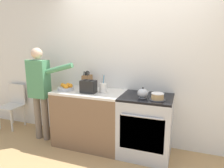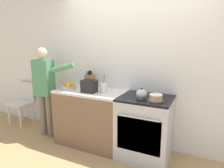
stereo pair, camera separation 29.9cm
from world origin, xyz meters
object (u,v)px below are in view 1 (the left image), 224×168
stove_range (146,126)px  person_baker (40,86)px  knife_block (87,81)px  utensil_crock (103,88)px  fruit_bowl (66,87)px  toaster (88,87)px  tea_kettle (143,93)px  layer_cake (158,97)px  dining_chair (14,103)px

stove_range → person_baker: (-1.78, -0.12, 0.49)m
stove_range → person_baker: bearing=-176.0°
knife_block → utensil_crock: (0.37, -0.20, -0.04)m
fruit_bowl → person_baker: size_ratio=0.16×
utensil_crock → fruit_bowl: utensil_crock is taller
utensil_crock → toaster: (-0.21, -0.08, 0.02)m
knife_block → person_baker: 0.80m
utensil_crock → fruit_bowl: bearing=-175.2°
tea_kettle → layer_cake: bearing=-9.4°
layer_cake → person_baker: person_baker is taller
person_baker → fruit_bowl: bearing=6.7°
toaster → dining_chair: bearing=172.3°
knife_block → person_baker: (-0.74, -0.31, -0.08)m
utensil_crock → person_baker: bearing=-174.3°
stove_range → knife_block: (-1.05, 0.18, 0.57)m
stove_range → dining_chair: bearing=176.8°
utensil_crock → dining_chair: utensil_crock is taller
stove_range → utensil_crock: size_ratio=3.11×
dining_chair → knife_block: bearing=3.4°
toaster → fruit_bowl: bearing=176.0°
layer_cake → utensil_crock: (-0.84, 0.11, 0.03)m
dining_chair → person_baker: bearing=-14.5°
fruit_bowl → dining_chair: fruit_bowl is taller
utensil_crock → person_baker: 1.11m
knife_block → utensil_crock: size_ratio=1.02×
knife_block → fruit_bowl: size_ratio=1.15×
layer_cake → dining_chair: layer_cake is taller
fruit_bowl → person_baker: (-0.48, -0.06, -0.01)m
fruit_bowl → person_baker: person_baker is taller
layer_cake → person_baker: bearing=-180.0°
utensil_crock → dining_chair: (-2.01, 0.16, -0.50)m
utensil_crock → toaster: utensil_crock is taller
person_baker → dining_chair: 1.05m
utensil_crock → toaster: 0.22m
layer_cake → dining_chair: bearing=174.6°
stove_range → layer_cake: 0.54m
knife_block → fruit_bowl: (-0.26, -0.25, -0.07)m
dining_chair → stove_range: bearing=-0.9°
fruit_bowl → toaster: (0.42, -0.03, 0.05)m
fruit_bowl → toaster: bearing=-4.0°
stove_range → layer_cake: size_ratio=4.28×
utensil_crock → toaster: size_ratio=1.19×
toaster → dining_chair: size_ratio=0.29×
knife_block → dining_chair: (-1.64, -0.03, -0.54)m
stove_range → toaster: toaster is taller
dining_chair → fruit_bowl: bearing=-6.6°
tea_kettle → dining_chair: bearing=174.9°
tea_kettle → utensil_crock: bearing=173.3°
layer_cake → dining_chair: (-2.86, 0.27, -0.47)m
tea_kettle → utensil_crock: 0.64m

